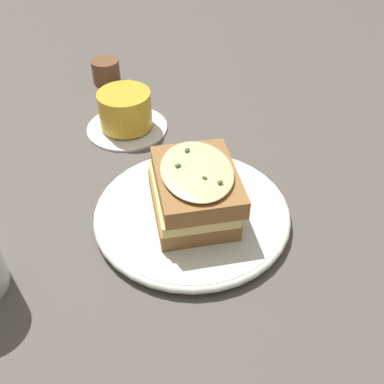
{
  "coord_description": "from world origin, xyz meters",
  "views": [
    {
      "loc": [
        -0.36,
        0.06,
        0.39
      ],
      "look_at": [
        0.02,
        -0.03,
        0.04
      ],
      "focal_mm": 42.0,
      "sensor_mm": 36.0,
      "label": 1
    }
  ],
  "objects_px": {
    "sandwich": "(194,190)",
    "teacup_with_saucer": "(126,113)",
    "dinner_plate": "(192,213)",
    "condiment_pot": "(106,72)"
  },
  "relations": [
    {
      "from": "dinner_plate",
      "to": "sandwich",
      "type": "distance_m",
      "value": 0.04
    },
    {
      "from": "teacup_with_saucer",
      "to": "condiment_pot",
      "type": "xyz_separation_m",
      "value": [
        0.16,
        0.02,
        -0.01
      ]
    },
    {
      "from": "teacup_with_saucer",
      "to": "dinner_plate",
      "type": "bearing_deg",
      "value": -152.03
    },
    {
      "from": "condiment_pot",
      "to": "sandwich",
      "type": "bearing_deg",
      "value": -168.07
    },
    {
      "from": "sandwich",
      "to": "condiment_pot",
      "type": "relative_size",
      "value": 2.58
    },
    {
      "from": "sandwich",
      "to": "teacup_with_saucer",
      "type": "relative_size",
      "value": 0.95
    },
    {
      "from": "dinner_plate",
      "to": "teacup_with_saucer",
      "type": "distance_m",
      "value": 0.22
    },
    {
      "from": "dinner_plate",
      "to": "condiment_pot",
      "type": "bearing_deg",
      "value": 11.64
    },
    {
      "from": "dinner_plate",
      "to": "teacup_with_saucer",
      "type": "xyz_separation_m",
      "value": [
        0.22,
        0.06,
        0.02
      ]
    },
    {
      "from": "sandwich",
      "to": "condiment_pot",
      "type": "bearing_deg",
      "value": 11.93
    }
  ]
}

